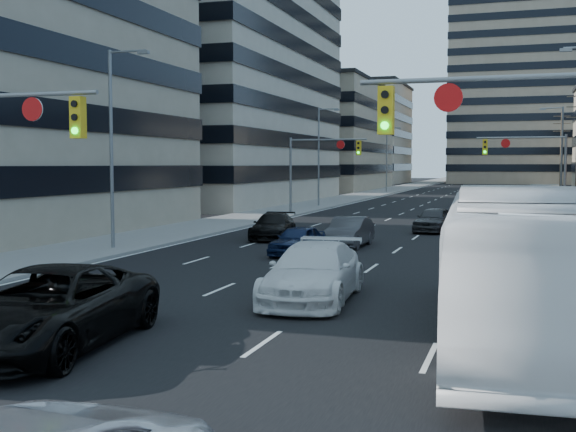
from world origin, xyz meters
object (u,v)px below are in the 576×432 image
(white_van, at_px, (313,272))
(sedan_blue, at_px, (298,240))
(transit_bus, at_px, (516,263))
(black_pickup, at_px, (47,309))

(white_van, height_order, sedan_blue, white_van)
(white_van, distance_m, transit_bus, 6.35)
(white_van, xyz_separation_m, sedan_blue, (-3.48, 9.81, -0.18))
(black_pickup, relative_size, white_van, 1.10)
(sedan_blue, bearing_deg, black_pickup, -85.39)
(white_van, bearing_deg, transit_bus, -31.96)
(black_pickup, height_order, white_van, black_pickup)
(black_pickup, xyz_separation_m, transit_bus, (9.42, 3.93, 0.85))
(black_pickup, xyz_separation_m, white_van, (3.89, 6.93, -0.04))
(white_van, relative_size, sedan_blue, 1.50)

